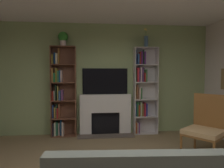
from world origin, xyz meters
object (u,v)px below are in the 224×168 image
(potted_plant, at_px, (63,38))
(vase_with_flowers, at_px, (146,41))
(fireplace, at_px, (105,114))
(tv, at_px, (105,81))
(armchair, at_px, (206,126))
(bookshelf_left, at_px, (61,94))
(bookshelf_right, at_px, (143,89))

(potted_plant, distance_m, vase_with_flowers, 2.10)
(fireplace, xyz_separation_m, tv, (0.00, 0.07, 0.84))
(fireplace, relative_size, armchair, 1.21)
(bookshelf_left, bearing_deg, fireplace, 0.30)
(bookshelf_left, distance_m, bookshelf_right, 2.10)
(armchair, bearing_deg, tv, 137.66)
(armchair, bearing_deg, bookshelf_right, 117.92)
(fireplace, distance_m, tv, 0.84)
(bookshelf_right, distance_m, vase_with_flowers, 1.26)
(bookshelf_left, relative_size, bookshelf_right, 1.00)
(tv, height_order, potted_plant, potted_plant)
(tv, distance_m, bookshelf_left, 1.16)
(bookshelf_left, height_order, bookshelf_right, same)
(vase_with_flowers, xyz_separation_m, armchair, (0.78, -1.55, -1.85))
(tv, xyz_separation_m, potted_plant, (-1.05, -0.12, 1.08))
(vase_with_flowers, bearing_deg, armchair, -63.25)
(fireplace, xyz_separation_m, vase_with_flowers, (1.05, -0.05, 1.88))
(bookshelf_left, bearing_deg, bookshelf_right, 0.10)
(bookshelf_right, bearing_deg, fireplace, 179.89)
(bookshelf_left, xyz_separation_m, armchair, (2.95, -1.59, -0.50))
(vase_with_flowers, height_order, armchair, vase_with_flowers)
(vase_with_flowers, bearing_deg, potted_plant, -179.98)
(fireplace, bearing_deg, bookshelf_right, -0.11)
(bookshelf_left, bearing_deg, armchair, -28.36)
(bookshelf_left, height_order, armchair, bookshelf_left)
(fireplace, bearing_deg, vase_with_flowers, -2.78)
(potted_plant, relative_size, vase_with_flowers, 0.72)
(fireplace, height_order, potted_plant, potted_plant)
(tv, relative_size, bookshelf_right, 0.52)
(armchair, bearing_deg, vase_with_flowers, 116.75)
(bookshelf_right, bearing_deg, potted_plant, -178.60)
(armchair, bearing_deg, bookshelf_left, 151.64)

